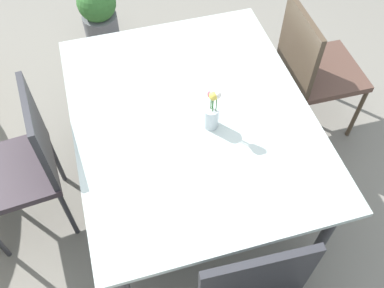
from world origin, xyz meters
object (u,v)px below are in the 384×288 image
Objects in this scene: dining_table at (192,122)px; potted_plant at (99,15)px; flower_vase at (212,112)px; chair_far_side at (24,161)px; chair_near_right at (313,66)px.

dining_table reaches higher than potted_plant.
chair_far_side is at bearing 79.53° from flower_vase.
flower_vase reaches higher than dining_table.
potted_plant is at bearing 13.46° from flower_vase.
dining_table is at bearing -68.12° from chair_near_right.
chair_far_side is 3.83× the size of flower_vase.
chair_near_right is at bearing -62.05° from flower_vase.
potted_plant is (1.44, -0.55, -0.25)m from chair_far_side.
chair_near_right is (0.33, -0.87, -0.14)m from dining_table.
potted_plant is at bearing -26.12° from chair_far_side.
chair_far_side is 1.02× the size of chair_near_right.
chair_far_side is 0.99m from flower_vase.
dining_table is at bearing -168.32° from potted_plant.
flower_vase is 1.74m from potted_plant.
chair_near_right is 0.95m from flower_vase.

